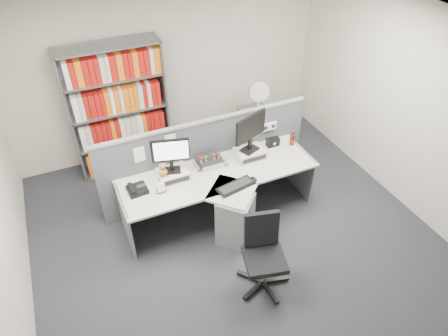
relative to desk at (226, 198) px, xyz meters
name	(u,v)px	position (x,y,z in m)	size (l,w,h in m)	color
ground	(245,254)	(0.00, -0.60, -0.46)	(5.50, 5.50, 0.00)	#2D2F35
room_shell	(251,136)	(0.00, -0.60, 1.33)	(5.04, 5.54, 2.72)	beige
partition	(207,159)	(0.00, 0.65, 0.19)	(3.00, 0.08, 1.27)	#52545D
desk	(226,198)	(0.00, 0.00, 0.00)	(2.60, 1.20, 0.72)	#AFAFA9
monitor_riser_left	(173,174)	(-0.57, 0.38, 0.31)	(0.38, 0.31, 0.10)	beige
monitor_riser_right	(250,153)	(0.53, 0.38, 0.31)	(0.38, 0.31, 0.10)	beige
monitor_left	(171,153)	(-0.57, 0.38, 0.65)	(0.46, 0.20, 0.48)	black
monitor_right	(251,130)	(0.53, 0.38, 0.69)	(0.51, 0.24, 0.54)	black
desktop_pc	(210,162)	(-0.04, 0.44, 0.31)	(0.31, 0.28, 0.08)	black
figurines	(210,157)	(-0.04, 0.43, 0.40)	(0.29, 0.05, 0.09)	beige
keyboard	(236,186)	(0.08, -0.12, 0.28)	(0.52, 0.28, 0.03)	black
mouse	(254,179)	(0.34, -0.10, 0.28)	(0.07, 0.11, 0.04)	black
desk_phone	(137,189)	(-1.06, 0.29, 0.30)	(0.25, 0.23, 0.10)	black
desk_calendar	(161,188)	(-0.79, 0.17, 0.32)	(0.11, 0.08, 0.13)	black
plush_toy	(163,171)	(-0.70, 0.34, 0.44)	(0.11, 0.11, 0.19)	#9C6B34
speaker	(273,142)	(0.94, 0.47, 0.32)	(0.18, 0.10, 0.12)	black
cola_bottle	(292,139)	(1.20, 0.38, 0.35)	(0.07, 0.07, 0.22)	#3F190A
shelving_unit	(119,112)	(-0.90, 1.85, 0.52)	(1.41, 0.40, 2.00)	slate
filing_cabinet	(257,131)	(1.20, 1.40, -0.11)	(0.45, 0.61, 0.70)	slate
desk_fan	(259,94)	(1.20, 1.40, 0.57)	(0.31, 0.20, 0.53)	white
office_chair	(263,251)	(0.00, -1.01, 0.05)	(0.62, 0.62, 0.94)	silver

